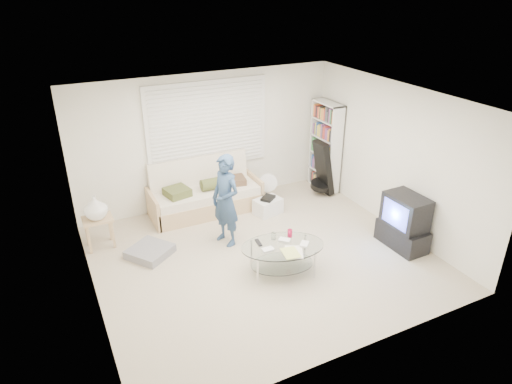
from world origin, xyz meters
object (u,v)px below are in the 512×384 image
bookshelf (325,147)px  coffee_table (283,251)px  futon_sofa (205,195)px  tv_unit (404,222)px

bookshelf → coffee_table: (-2.23, -2.24, -0.54)m
futon_sofa → tv_unit: bearing=-46.5°
bookshelf → futon_sofa: bearing=177.7°
futon_sofa → tv_unit: (2.45, -2.58, 0.11)m
futon_sofa → bookshelf: bookshelf is taller
bookshelf → tv_unit: bookshelf is taller
tv_unit → coffee_table: 2.11m
futon_sofa → tv_unit: futon_sofa is taller
bookshelf → tv_unit: bearing=-92.9°
bookshelf → coffee_table: 3.20m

